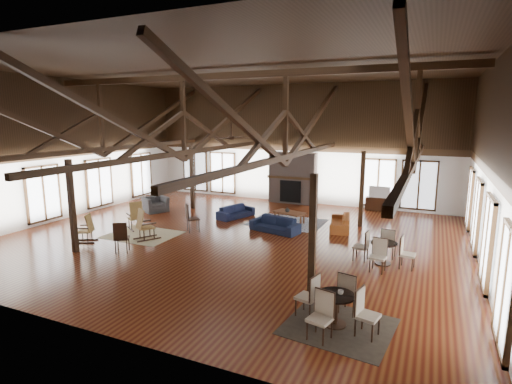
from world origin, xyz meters
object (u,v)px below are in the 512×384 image
at_px(sofa_orange, 340,222).
at_px(coffee_table, 290,213).
at_px(cafe_table_far, 384,249).
at_px(armchair, 155,204).
at_px(sofa_navy_left, 236,212).
at_px(tv_console, 379,204).
at_px(cafe_table_near, 336,304).
at_px(sofa_navy_front, 275,225).

relative_size(sofa_orange, coffee_table, 1.29).
bearing_deg(coffee_table, cafe_table_far, -19.25).
bearing_deg(coffee_table, armchair, -156.47).
relative_size(sofa_navy_left, coffee_table, 1.21).
bearing_deg(sofa_orange, tv_console, 155.23).
distance_m(sofa_orange, coffee_table, 2.09).
bearing_deg(coffee_table, cafe_table_near, -44.77).
xyz_separation_m(sofa_orange, armchair, (-8.55, -0.57, 0.07)).
bearing_deg(sofa_navy_front, sofa_navy_left, 162.68).
distance_m(cafe_table_near, tv_console, 11.46).
relative_size(sofa_navy_front, tv_console, 1.57).
bearing_deg(sofa_navy_front, sofa_orange, 45.25).
xyz_separation_m(sofa_navy_front, cafe_table_near, (3.75, -6.05, 0.20)).
distance_m(sofa_orange, cafe_table_far, 3.90).
xyz_separation_m(sofa_orange, cafe_table_far, (2.03, -3.32, 0.20)).
bearing_deg(sofa_navy_front, cafe_table_far, -11.60).
height_order(armchair, cafe_table_near, cafe_table_near).
xyz_separation_m(sofa_navy_left, sofa_orange, (4.61, 0.03, 0.02)).
distance_m(sofa_orange, tv_console, 4.10).
bearing_deg(tv_console, coffee_table, -127.24).
bearing_deg(cafe_table_far, tv_console, 98.12).
height_order(coffee_table, tv_console, tv_console).
bearing_deg(sofa_orange, cafe_table_far, 20.59).
height_order(coffee_table, armchair, armchair).
height_order(sofa_navy_front, cafe_table_far, cafe_table_far).
distance_m(sofa_orange, cafe_table_near, 7.63).
xyz_separation_m(armchair, tv_console, (9.54, 4.55, -0.03)).
relative_size(coffee_table, cafe_table_far, 0.79).
relative_size(sofa_navy_left, cafe_table_near, 0.93).
height_order(sofa_navy_left, tv_console, tv_console).
relative_size(sofa_orange, cafe_table_far, 1.02).
xyz_separation_m(sofa_navy_front, cafe_table_far, (4.24, -1.91, 0.19)).
relative_size(sofa_navy_front, sofa_orange, 1.03).
distance_m(armchair, cafe_table_near, 12.23).
distance_m(coffee_table, cafe_table_far, 5.25).
bearing_deg(sofa_orange, armchair, -97.00).
xyz_separation_m(sofa_orange, tv_console, (0.99, 3.98, 0.03)).
bearing_deg(cafe_table_far, armchair, 165.41).
xyz_separation_m(sofa_navy_left, tv_console, (5.60, 4.01, 0.05)).
bearing_deg(armchair, sofa_navy_left, -52.45).
relative_size(armchair, cafe_table_near, 0.56).
bearing_deg(cafe_table_near, armchair, 145.66).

